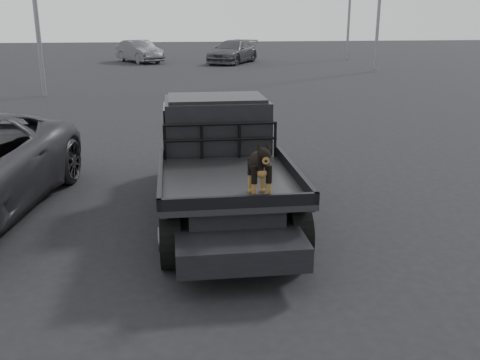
{
  "coord_description": "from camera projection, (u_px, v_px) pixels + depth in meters",
  "views": [
    {
      "loc": [
        -0.22,
        -6.45,
        3.11
      ],
      "look_at": [
        0.55,
        -0.56,
        1.27
      ],
      "focal_mm": 40.0,
      "sensor_mm": 36.0,
      "label": 1
    }
  ],
  "objects": [
    {
      "name": "ground",
      "position": [
        194.0,
        261.0,
        7.06
      ],
      "size": [
        120.0,
        120.0,
        0.0
      ],
      "primitive_type": "plane",
      "color": "black",
      "rests_on": "ground"
    },
    {
      "name": "flatbed_ute",
      "position": [
        222.0,
        189.0,
        8.49
      ],
      "size": [
        2.0,
        5.4,
        0.92
      ],
      "primitive_type": null,
      "color": "black",
      "rests_on": "ground"
    },
    {
      "name": "ute_cab",
      "position": [
        216.0,
        122.0,
        9.12
      ],
      "size": [
        1.72,
        1.3,
        0.88
      ],
      "primitive_type": null,
      "color": "black",
      "rests_on": "flatbed_ute"
    },
    {
      "name": "headache_rack",
      "position": [
        221.0,
        141.0,
        8.46
      ],
      "size": [
        1.8,
        0.08,
        0.55
      ],
      "primitive_type": null,
      "color": "black",
      "rests_on": "flatbed_ute"
    },
    {
      "name": "dog",
      "position": [
        259.0,
        168.0,
        6.64
      ],
      "size": [
        0.32,
        0.6,
        0.74
      ],
      "primitive_type": null,
      "color": "black",
      "rests_on": "flatbed_ute"
    },
    {
      "name": "distant_car_a",
      "position": [
        139.0,
        51.0,
        36.18
      ],
      "size": [
        3.5,
        4.66,
        1.47
      ],
      "primitive_type": "imported",
      "rotation": [
        0.0,
        0.0,
        0.5
      ],
      "color": "#48494E",
      "rests_on": "ground"
    },
    {
      "name": "distant_car_b",
      "position": [
        233.0,
        52.0,
        35.65
      ],
      "size": [
        4.32,
        5.51,
        1.49
      ],
      "primitive_type": "imported",
      "rotation": [
        0.0,
        0.0,
        -0.51
      ],
      "color": "#424247",
      "rests_on": "ground"
    }
  ]
}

